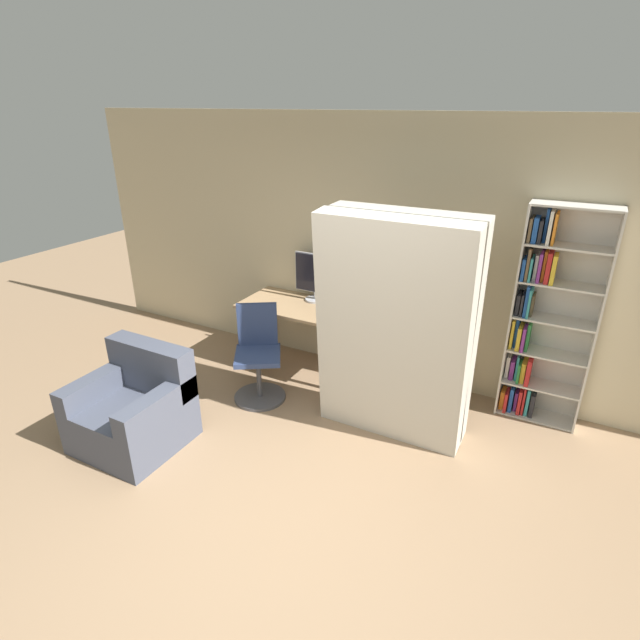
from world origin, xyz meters
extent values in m
plane|color=#937556|center=(0.00, 0.00, 0.00)|extent=(16.00, 16.00, 0.00)
cube|color=#C6B793|center=(0.00, 2.68, 1.35)|extent=(8.00, 0.06, 2.70)
cube|color=tan|center=(-0.96, 2.31, 0.74)|extent=(1.45, 0.69, 0.03)
cylinder|color=tan|center=(-1.63, 2.02, 0.36)|extent=(0.05, 0.05, 0.72)
cylinder|color=tan|center=(-0.30, 2.02, 0.36)|extent=(0.05, 0.05, 0.72)
cylinder|color=tan|center=(-1.63, 2.59, 0.36)|extent=(0.05, 0.05, 0.72)
cylinder|color=tan|center=(-0.30, 2.59, 0.36)|extent=(0.05, 0.05, 0.72)
cylinder|color=#B7B7BC|center=(-0.96, 2.52, 0.76)|extent=(0.23, 0.23, 0.02)
cylinder|color=#B7B7BC|center=(-0.96, 2.52, 0.81)|extent=(0.04, 0.04, 0.08)
cube|color=#B7B7BC|center=(-0.96, 2.52, 1.06)|extent=(0.51, 0.02, 0.44)
cube|color=black|center=(-0.96, 2.52, 1.06)|extent=(0.48, 0.03, 0.41)
cylinder|color=#4C4C51|center=(-1.08, 1.54, 0.01)|extent=(0.52, 0.52, 0.03)
cylinder|color=#4C4C51|center=(-1.08, 1.54, 0.25)|extent=(0.05, 0.05, 0.43)
cube|color=navy|center=(-1.08, 1.54, 0.49)|extent=(0.61, 0.61, 0.05)
cube|color=navy|center=(-1.19, 1.70, 0.74)|extent=(0.36, 0.24, 0.45)
cube|color=beige|center=(1.08, 2.51, 1.01)|extent=(0.02, 0.29, 2.02)
cube|color=beige|center=(1.77, 2.51, 1.01)|extent=(0.02, 0.29, 2.02)
cube|color=beige|center=(1.43, 2.64, 1.01)|extent=(0.70, 0.02, 2.02)
cube|color=beige|center=(1.43, 2.51, 0.01)|extent=(0.67, 0.25, 0.02)
cube|color=beige|center=(1.43, 2.51, 0.34)|extent=(0.67, 0.25, 0.02)
cube|color=beige|center=(1.43, 2.51, 0.67)|extent=(0.67, 0.25, 0.02)
cube|color=beige|center=(1.43, 2.51, 1.01)|extent=(0.67, 0.25, 0.02)
cube|color=beige|center=(1.43, 2.51, 1.34)|extent=(0.67, 0.25, 0.02)
cube|color=beige|center=(1.43, 2.51, 1.67)|extent=(0.67, 0.25, 0.02)
cube|color=beige|center=(1.43, 2.51, 2.01)|extent=(0.67, 0.25, 0.02)
cube|color=orange|center=(1.12, 2.51, 0.11)|extent=(0.04, 0.15, 0.19)
cube|color=red|center=(1.16, 2.47, 0.12)|extent=(0.03, 0.17, 0.21)
cube|color=#1E4C9E|center=(1.20, 2.50, 0.14)|extent=(0.03, 0.16, 0.25)
cube|color=#7A2D84|center=(1.25, 2.54, 0.12)|extent=(0.03, 0.14, 0.20)
cube|color=red|center=(1.28, 2.51, 0.14)|extent=(0.03, 0.20, 0.25)
cube|color=red|center=(1.32, 2.50, 0.16)|extent=(0.02, 0.14, 0.28)
cube|color=teal|center=(1.35, 2.53, 0.16)|extent=(0.03, 0.20, 0.28)
cube|color=#232328|center=(1.40, 2.51, 0.14)|extent=(0.04, 0.19, 0.24)
cube|color=silver|center=(1.12, 2.55, 0.46)|extent=(0.03, 0.15, 0.22)
cube|color=#7A2D84|center=(1.16, 2.54, 0.45)|extent=(0.04, 0.16, 0.19)
cube|color=teal|center=(1.20, 2.54, 0.48)|extent=(0.02, 0.17, 0.25)
cube|color=#287A38|center=(1.23, 2.49, 0.45)|extent=(0.02, 0.16, 0.19)
cube|color=gold|center=(1.26, 2.53, 0.45)|extent=(0.04, 0.19, 0.20)
cube|color=red|center=(1.31, 2.49, 0.48)|extent=(0.04, 0.20, 0.26)
cube|color=gold|center=(1.12, 2.52, 0.82)|extent=(0.02, 0.20, 0.27)
cube|color=#1E4C9E|center=(1.14, 2.55, 0.82)|extent=(0.03, 0.17, 0.28)
cube|color=gold|center=(1.18, 2.50, 0.80)|extent=(0.03, 0.20, 0.22)
cube|color=#7A2D84|center=(1.22, 2.47, 0.80)|extent=(0.03, 0.15, 0.23)
cube|color=#287A38|center=(1.25, 2.52, 0.81)|extent=(0.02, 0.19, 0.26)
cube|color=#232328|center=(1.12, 2.51, 1.11)|extent=(0.03, 0.18, 0.19)
cube|color=#232328|center=(1.15, 2.50, 1.12)|extent=(0.02, 0.19, 0.20)
cube|color=#1E4C9E|center=(1.19, 2.51, 1.16)|extent=(0.03, 0.21, 0.29)
cube|color=teal|center=(1.21, 2.49, 1.15)|extent=(0.02, 0.21, 0.26)
cube|color=brown|center=(1.23, 2.53, 1.12)|extent=(0.02, 0.15, 0.20)
cube|color=#1E4C9E|center=(1.12, 2.48, 1.45)|extent=(0.03, 0.17, 0.20)
cube|color=brown|center=(1.15, 2.49, 1.49)|extent=(0.02, 0.19, 0.28)
cube|color=teal|center=(1.18, 2.49, 1.45)|extent=(0.02, 0.19, 0.21)
cube|color=silver|center=(1.21, 2.53, 1.46)|extent=(0.03, 0.16, 0.23)
cube|color=#7A2D84|center=(1.24, 2.50, 1.48)|extent=(0.03, 0.21, 0.26)
cube|color=orange|center=(1.27, 2.54, 1.48)|extent=(0.02, 0.17, 0.26)
cube|color=red|center=(1.31, 2.49, 1.48)|extent=(0.04, 0.17, 0.27)
cube|color=gold|center=(1.35, 2.48, 1.48)|extent=(0.03, 0.16, 0.26)
cube|color=brown|center=(1.12, 2.51, 1.79)|extent=(0.02, 0.21, 0.21)
cube|color=#1E4C9E|center=(1.16, 2.49, 1.79)|extent=(0.04, 0.16, 0.21)
cube|color=#232328|center=(1.20, 2.51, 1.78)|extent=(0.03, 0.18, 0.19)
cube|color=#1E4C9E|center=(1.23, 2.56, 1.82)|extent=(0.02, 0.15, 0.28)
cube|color=silver|center=(1.26, 2.50, 1.82)|extent=(0.03, 0.20, 0.28)
cube|color=orange|center=(1.30, 2.51, 1.81)|extent=(0.02, 0.20, 0.26)
cube|color=beige|center=(0.26, 1.56, 1.00)|extent=(1.28, 0.39, 2.01)
cube|color=beige|center=(0.90, 1.56, 1.00)|extent=(0.01, 0.39, 1.97)
cube|color=beige|center=(0.26, 1.80, 1.00)|extent=(1.28, 0.27, 2.00)
cube|color=beige|center=(0.90, 1.80, 1.00)|extent=(0.01, 0.27, 1.96)
cube|color=#474C5B|center=(-1.65, 0.41, 0.20)|extent=(0.85, 0.80, 0.40)
cube|color=#474C5B|center=(-1.65, 0.71, 0.62)|extent=(0.85, 0.20, 0.45)
cube|color=#474C5B|center=(-1.99, 0.41, 0.50)|extent=(0.16, 0.80, 0.20)
cube|color=#474C5B|center=(-1.30, 0.41, 0.50)|extent=(0.16, 0.80, 0.20)
camera|label=1|loc=(1.49, -2.01, 2.78)|focal=28.00mm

